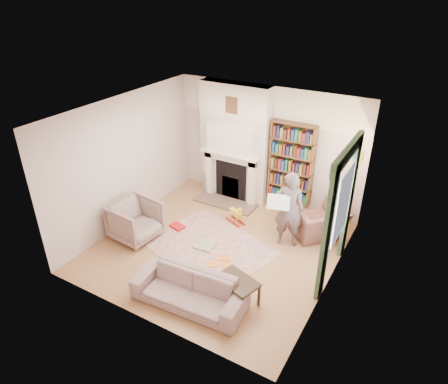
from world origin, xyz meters
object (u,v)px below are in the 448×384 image
Objects in this scene: coffee_table at (237,291)px; paraffin_heater at (207,182)px; armchair_reading at (318,222)px; bookcase at (291,163)px; man_reading at (289,209)px; rocking_horse at (235,214)px; sofa at (189,290)px; armchair_left at (135,221)px.

paraffin_heater reaches higher than coffee_table.
coffee_table is (-0.53, -2.58, -0.11)m from armchair_reading.
man_reading is at bearing -69.15° from bookcase.
paraffin_heater is at bearing -41.22° from man_reading.
armchair_reading reaches higher than rocking_horse.
armchair_reading reaches higher than sofa.
armchair_reading is at bearing 95.77° from coffee_table.
man_reading reaches higher than armchair_left.
man_reading is at bearing -58.65° from armchair_left.
armchair_left is 2.17m from rocking_horse.
sofa is 2.63m from rocking_horse.
man_reading is 1.42m from rocking_horse.
sofa is 2.58m from man_reading.
armchair_left reaches higher than coffee_table.
man_reading is (0.75, 2.41, 0.53)m from sofa.
sofa is (2.04, -1.04, -0.13)m from armchair_left.
man_reading reaches higher than coffee_table.
armchair_left is at bearing 7.37° from man_reading.
armchair_left reaches higher than armchair_reading.
sofa is 3.47× the size of paraffin_heater.
sofa is 0.80m from coffee_table.
armchair_left is at bearing -15.97° from armchair_reading.
paraffin_heater is at bearing 113.91° from sofa.
coffee_table is at bearing -82.82° from bookcase.
paraffin_heater reaches higher than rocking_horse.
armchair_left is 1.88× the size of rocking_horse.
coffee_table is at bearing -37.06° from rocking_horse.
armchair_reading is 0.63× the size of man_reading.
bookcase is 1.45m from armchair_reading.
paraffin_heater is (-1.84, 3.48, -0.00)m from sofa.
rocking_horse is at bearing 97.73° from sofa.
man_reading is at bearing 5.81° from armchair_reading.
rocking_horse is (-1.28, 0.17, -0.60)m from man_reading.
bookcase reaches higher than sofa.
armchair_left reaches higher than sofa.
bookcase is 2.29m from paraffin_heater.
armchair_reading is 1.14× the size of armchair_left.
man_reading is 2.31× the size of coffee_table.
bookcase is 1.82× the size of armchair_reading.
man_reading is (-0.45, -0.60, 0.48)m from armchair_reading.
armchair_reading is 1.85× the size of paraffin_heater.
sofa is 2.72× the size of coffee_table.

